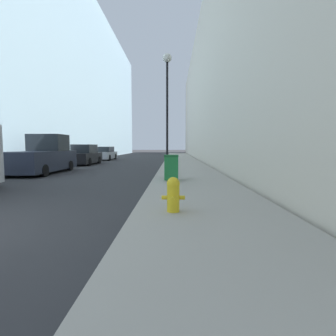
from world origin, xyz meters
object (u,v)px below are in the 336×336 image
fire_hydrant (173,194)px  parked_sedan_near (85,155)px  trash_bin (171,167)px  parked_sedan_far (105,154)px  pickup_truck (43,157)px  lamppost (167,90)px

fire_hydrant → parked_sedan_near: parked_sedan_near is taller
parked_sedan_near → fire_hydrant: bearing=-65.3°
trash_bin → parked_sedan_far: bearing=112.4°
fire_hydrant → parked_sedan_far: (-7.83, 24.04, 0.14)m
pickup_truck → parked_sedan_far: 14.43m
pickup_truck → parked_sedan_near: (0.10, 7.01, -0.16)m
pickup_truck → parked_sedan_near: pickup_truck is taller
fire_hydrant → trash_bin: trash_bin is taller
parked_sedan_near → parked_sedan_far: (-0.19, 7.41, -0.08)m
trash_bin → parked_sedan_near: 13.63m
fire_hydrant → parked_sedan_far: parked_sedan_far is taller
pickup_truck → parked_sedan_far: size_ratio=1.14×
pickup_truck → fire_hydrant: bearing=-51.2°
pickup_truck → parked_sedan_near: 7.01m
fire_hydrant → parked_sedan_far: 25.28m
lamppost → parked_sedan_near: size_ratio=1.40×
parked_sedan_far → fire_hydrant: bearing=-72.0°
lamppost → pickup_truck: 8.29m
fire_hydrant → lamppost: lamppost is taller
pickup_truck → parked_sedan_far: pickup_truck is taller
trash_bin → parked_sedan_near: (-7.54, 11.35, 0.07)m
trash_bin → pickup_truck: size_ratio=0.20×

